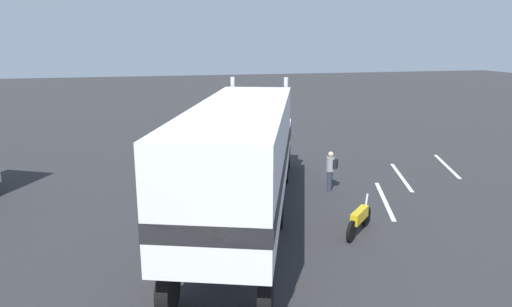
{
  "coord_description": "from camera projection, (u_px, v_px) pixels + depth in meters",
  "views": [
    {
      "loc": [
        -20.31,
        5.28,
        6.03
      ],
      "look_at": [
        -2.74,
        1.07,
        1.6
      ],
      "focal_mm": 32.96,
      "sensor_mm": 36.0,
      "label": 1
    }
  ],
  "objects": [
    {
      "name": "lane_stripe_near",
      "position": [
        384.0,
        200.0,
        18.01
      ],
      "size": [
        4.19,
        1.65,
        0.01
      ],
      "primitive_type": "cube",
      "rotation": [
        0.0,
        0.0,
        -0.35
      ],
      "color": "silver",
      "rests_on": "ground_plane"
    },
    {
      "name": "person_bystander",
      "position": [
        331.0,
        169.0,
        18.96
      ],
      "size": [
        0.43,
        0.47,
        1.63
      ],
      "color": "#2D3347",
      "rests_on": "ground_plane"
    },
    {
      "name": "semi_truck",
      "position": [
        245.0,
        151.0,
        15.1
      ],
      "size": [
        14.17,
        7.09,
        4.5
      ],
      "color": "white",
      "rests_on": "ground_plane"
    },
    {
      "name": "motorcycle",
      "position": [
        359.0,
        219.0,
        14.84
      ],
      "size": [
        1.59,
        1.54,
        1.12
      ],
      "color": "black",
      "rests_on": "ground_plane"
    },
    {
      "name": "lane_stripe_mid",
      "position": [
        401.0,
        177.0,
        21.06
      ],
      "size": [
        4.22,
        1.57,
        0.01
      ],
      "primitive_type": "cube",
      "rotation": [
        0.0,
        0.0,
        -0.33
      ],
      "color": "silver",
      "rests_on": "ground_plane"
    },
    {
      "name": "ground_plane",
      "position": [
        265.0,
        172.0,
        21.81
      ],
      "size": [
        120.0,
        120.0,
        0.0
      ],
      "primitive_type": "plane",
      "color": "#2D2D30"
    },
    {
      "name": "lane_stripe_far",
      "position": [
        446.0,
        166.0,
        22.86
      ],
      "size": [
        4.18,
        1.68,
        0.01
      ],
      "primitive_type": "cube",
      "rotation": [
        0.0,
        0.0,
        -0.35
      ],
      "color": "silver",
      "rests_on": "ground_plane"
    }
  ]
}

